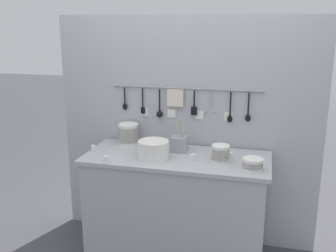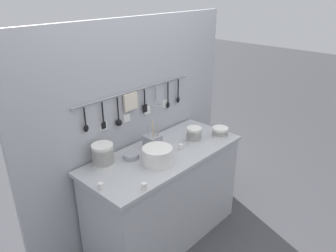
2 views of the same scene
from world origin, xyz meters
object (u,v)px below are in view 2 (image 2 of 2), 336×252
object	(u,v)px
steel_mixing_bowl	(131,156)
cup_by_caddy	(101,186)
cutlery_caddy	(153,142)
bowl_stack_wide_centre	(220,132)
bowl_stack_short_front	(194,134)
cup_centre	(191,134)
bowl_stack_back_corner	(103,155)
plate_stack	(157,156)
cup_back_right	(144,186)
cup_edge_far	(181,147)

from	to	relation	value
steel_mixing_bowl	cup_by_caddy	xyz separation A→B (m)	(-0.43, -0.18, 0.00)
cutlery_caddy	cup_by_caddy	world-z (taller)	cutlery_caddy
cup_by_caddy	bowl_stack_wide_centre	bearing A→B (deg)	-5.02
bowl_stack_short_front	cutlery_caddy	size ratio (longest dim) A/B	0.48
steel_mixing_bowl	cup_centre	size ratio (longest dim) A/B	2.65
bowl_stack_back_corner	bowl_stack_wide_centre	xyz separation A→B (m)	(1.06, -0.37, -0.05)
plate_stack	steel_mixing_bowl	distance (m)	0.24
cup_by_caddy	steel_mixing_bowl	bearing A→B (deg)	22.32
bowl_stack_short_front	cup_back_right	size ratio (longest dim) A/B	2.73
bowl_stack_short_front	cutlery_caddy	distance (m)	0.39
plate_stack	cutlery_caddy	distance (m)	0.27
cup_by_caddy	cup_centre	distance (m)	1.10
bowl_stack_short_front	steel_mixing_bowl	xyz separation A→B (m)	(-0.60, 0.17, -0.04)
bowl_stack_short_front	cup_back_right	distance (m)	0.86
cup_centre	bowl_stack_back_corner	bearing A→B (deg)	169.39
bowl_stack_wide_centre	bowl_stack_short_front	bearing A→B (deg)	154.17
bowl_stack_back_corner	bowl_stack_wide_centre	world-z (taller)	bowl_stack_back_corner
cup_by_caddy	cup_centre	xyz separation A→B (m)	(1.09, 0.09, 0.00)
cup_centre	cup_edge_far	distance (m)	0.29
cutlery_caddy	cup_edge_far	size ratio (longest dim) A/B	5.68
bowl_stack_short_front	cup_edge_far	bearing A→B (deg)	-173.64
bowl_stack_short_front	plate_stack	distance (m)	0.51
bowl_stack_short_front	cup_back_right	xyz separation A→B (m)	(-0.83, -0.23, -0.04)
bowl_stack_back_corner	cutlery_caddy	xyz separation A→B (m)	(0.46, -0.08, -0.03)
plate_stack	cup_edge_far	xyz separation A→B (m)	(0.31, 0.02, -0.04)
cup_by_caddy	cup_back_right	bearing A→B (deg)	-46.97
bowl_stack_short_front	steel_mixing_bowl	bearing A→B (deg)	163.94
plate_stack	cup_edge_far	distance (m)	0.31
steel_mixing_bowl	cup_back_right	xyz separation A→B (m)	(-0.23, -0.40, 0.00)
bowl_stack_back_corner	bowl_stack_wide_centre	bearing A→B (deg)	-19.01
bowl_stack_short_front	cup_centre	size ratio (longest dim) A/B	2.73
steel_mixing_bowl	cup_back_right	world-z (taller)	cup_back_right
plate_stack	cup_back_right	xyz separation A→B (m)	(-0.32, -0.18, -0.04)
bowl_stack_back_corner	cutlery_caddy	distance (m)	0.47
bowl_stack_short_front	cup_edge_far	size ratio (longest dim) A/B	2.73
bowl_stack_short_front	cup_by_caddy	bearing A→B (deg)	-179.69
cup_edge_far	cup_centre	bearing A→B (deg)	21.82
steel_mixing_bowl	cup_edge_far	distance (m)	0.44
plate_stack	cup_by_caddy	distance (m)	0.52
bowl_stack_back_corner	bowl_stack_wide_centre	size ratio (longest dim) A/B	1.24
bowl_stack_back_corner	cup_centre	distance (m)	0.90
bowl_stack_wide_centre	cup_back_right	world-z (taller)	bowl_stack_wide_centre
bowl_stack_back_corner	plate_stack	xyz separation A→B (m)	(0.31, -0.29, -0.02)
bowl_stack_back_corner	bowl_stack_short_front	xyz separation A→B (m)	(0.82, -0.25, -0.02)
cup_centre	bowl_stack_wide_centre	bearing A→B (deg)	-47.79
cutlery_caddy	cup_back_right	distance (m)	0.62
bowl_stack_back_corner	steel_mixing_bowl	bearing A→B (deg)	-19.03
bowl_stack_back_corner	plate_stack	world-z (taller)	bowl_stack_back_corner
bowl_stack_wide_centre	steel_mixing_bowl	bearing A→B (deg)	160.99
plate_stack	cup_edge_far	bearing A→B (deg)	3.87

